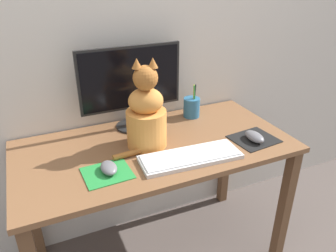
{
  "coord_description": "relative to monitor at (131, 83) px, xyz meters",
  "views": [
    {
      "loc": [
        -0.48,
        -1.22,
        1.46
      ],
      "look_at": [
        0.03,
        -0.08,
        0.84
      ],
      "focal_mm": 35.0,
      "sensor_mm": 36.0,
      "label": 1
    }
  ],
  "objects": [
    {
      "name": "desk",
      "position": [
        0.04,
        -0.22,
        -0.34
      ],
      "size": [
        1.26,
        0.63,
        0.71
      ],
      "color": "brown",
      "rests_on": "ground_plane"
    },
    {
      "name": "pen_cup",
      "position": [
        0.33,
        -0.01,
        -0.18
      ],
      "size": [
        0.09,
        0.09,
        0.18
      ],
      "color": "#286089",
      "rests_on": "desk"
    },
    {
      "name": "cat",
      "position": [
        -0.0,
        -0.2,
        -0.08
      ],
      "size": [
        0.29,
        0.22,
        0.41
      ],
      "rotation": [
        0.0,
        0.0,
        -0.28
      ],
      "color": "#D6893D",
      "rests_on": "desk"
    },
    {
      "name": "monitor",
      "position": [
        0.0,
        0.0,
        0.0
      ],
      "size": [
        0.5,
        0.17,
        0.41
      ],
      "color": "black",
      "rests_on": "desk"
    },
    {
      "name": "mousepad_right",
      "position": [
        0.48,
        -0.36,
        -0.23
      ],
      "size": [
        0.22,
        0.2,
        0.0
      ],
      "rotation": [
        0.0,
        0.0,
        0.1
      ],
      "color": "black",
      "rests_on": "desk"
    },
    {
      "name": "mousepad_left",
      "position": [
        -0.23,
        -0.35,
        -0.23
      ],
      "size": [
        0.19,
        0.17,
        0.0
      ],
      "rotation": [
        0.0,
        0.0,
        0.04
      ],
      "color": "#238438",
      "rests_on": "desk"
    },
    {
      "name": "keyboard",
      "position": [
        0.12,
        -0.39,
        -0.22
      ],
      "size": [
        0.44,
        0.18,
        0.02
      ],
      "rotation": [
        0.0,
        0.0,
        -0.07
      ],
      "color": "silver",
      "rests_on": "desk"
    },
    {
      "name": "computer_mouse_right",
      "position": [
        0.47,
        -0.38,
        -0.21
      ],
      "size": [
        0.06,
        0.11,
        0.04
      ],
      "color": "slate",
      "rests_on": "mousepad_right"
    },
    {
      "name": "wall_back",
      "position": [
        0.04,
        0.13,
        0.31
      ],
      "size": [
        7.0,
        0.04,
        2.5
      ],
      "color": "beige",
      "rests_on": "ground_plane"
    },
    {
      "name": "computer_mouse_left",
      "position": [
        -0.22,
        -0.35,
        -0.21
      ],
      "size": [
        0.06,
        0.1,
        0.03
      ],
      "color": "slate",
      "rests_on": "mousepad_left"
    }
  ]
}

